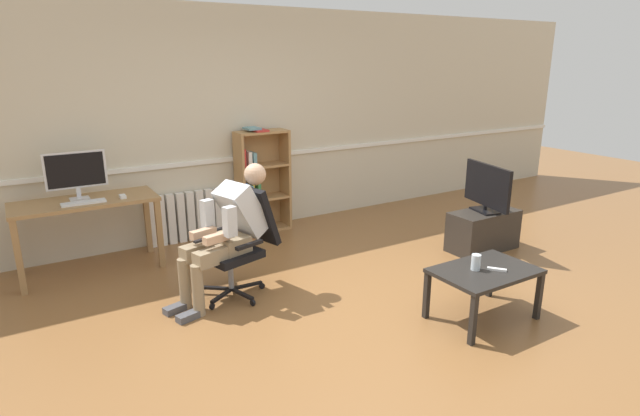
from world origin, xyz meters
The scene contains 15 objects.
ground_plane centered at (0.00, 0.00, 0.00)m, with size 18.00×18.00×0.00m, color brown.
back_wall centered at (0.00, 2.65, 1.35)m, with size 12.00×0.13×2.70m.
computer_desk centered at (-1.78, 2.15, 0.65)m, with size 1.35×0.58×0.76m.
imac_monitor centered at (-1.82, 2.23, 1.03)m, with size 0.57×0.14×0.47m.
keyboard centered at (-1.81, 2.01, 0.77)m, with size 0.40×0.12×0.02m, color white.
computer_mouse centered at (-1.45, 2.03, 0.77)m, with size 0.06×0.10×0.03m, color white.
bookshelf centered at (0.25, 2.45, 0.61)m, with size 0.65×0.29×1.31m.
radiator centered at (-0.68, 2.54, 0.30)m, with size 0.90×0.08×0.60m.
office_chair centered at (-0.66, 0.91, 0.53)m, with size 0.76×0.65×0.99m.
person_seated centered at (-0.81, 0.86, 0.64)m, with size 1.06×0.57×1.19m.
tv_stand centered at (2.10, 0.49, 0.23)m, with size 0.81×0.39×0.45m.
tv_screen centered at (2.10, 0.49, 0.73)m, with size 0.27×0.75×0.53m.
coffee_table centered at (0.83, -0.63, 0.39)m, with size 0.84×0.56×0.44m.
drinking_glass centered at (0.75, -0.59, 0.51)m, with size 0.08×0.08×0.13m, color silver.
spare_remote centered at (0.89, -0.69, 0.45)m, with size 0.04×0.15×0.02m, color white.
Camera 1 is at (-2.36, -3.23, 2.10)m, focal length 28.79 mm.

